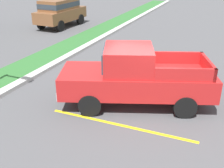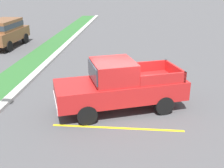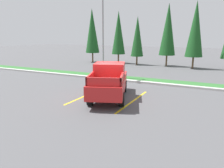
# 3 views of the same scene
# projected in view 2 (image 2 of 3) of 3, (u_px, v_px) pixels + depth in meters

# --- Properties ---
(ground_plane) EXTENTS (120.00, 120.00, 0.00)m
(ground_plane) POSITION_uv_depth(u_px,v_px,m) (121.00, 108.00, 11.65)
(ground_plane) COLOR #4C4C4F
(parking_line_near) EXTENTS (0.12, 4.80, 0.01)m
(parking_line_near) POSITION_uv_depth(u_px,v_px,m) (117.00, 128.00, 10.13)
(parking_line_near) COLOR yellow
(parking_line_near) RESTS_ON ground
(parking_line_far) EXTENTS (0.12, 4.80, 0.01)m
(parking_line_far) POSITION_uv_depth(u_px,v_px,m) (122.00, 94.00, 13.01)
(parking_line_far) COLOR yellow
(parking_line_far) RESTS_ON ground
(curb_strip) EXTENTS (56.00, 0.40, 0.15)m
(curb_strip) POSITION_uv_depth(u_px,v_px,m) (6.00, 102.00, 12.05)
(curb_strip) COLOR #B2B2AD
(curb_strip) RESTS_ON ground
(pickup_truck_main) EXTENTS (3.60, 5.55, 2.10)m
(pickup_truck_main) POSITION_uv_depth(u_px,v_px,m) (119.00, 86.00, 11.18)
(pickup_truck_main) COLOR black
(pickup_truck_main) RESTS_ON ground
(suv_distant) EXTENTS (4.68, 2.11, 2.10)m
(suv_distant) POSITION_uv_depth(u_px,v_px,m) (5.00, 31.00, 21.19)
(suv_distant) COLOR black
(suv_distant) RESTS_ON ground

